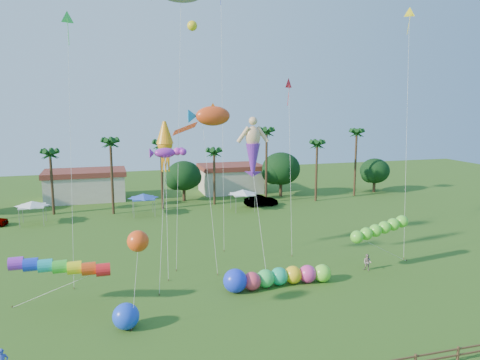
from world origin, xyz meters
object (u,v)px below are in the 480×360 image
object	(u,v)px
spectator_b	(367,262)
caterpillar_inflatable	(274,277)
car_b	(261,201)
blue_ball	(126,316)

from	to	relation	value
spectator_b	caterpillar_inflatable	world-z (taller)	caterpillar_inflatable
car_b	spectator_b	bearing A→B (deg)	-179.99
spectator_b	blue_ball	xyz separation A→B (m)	(-22.11, -5.36, 0.14)
caterpillar_inflatable	spectator_b	bearing A→B (deg)	5.68
blue_ball	car_b	bearing A→B (deg)	57.75
blue_ball	spectator_b	bearing A→B (deg)	13.62
car_b	caterpillar_inflatable	size ratio (longest dim) A/B	0.51
caterpillar_inflatable	blue_ball	xyz separation A→B (m)	(-12.41, -4.15, 0.09)
spectator_b	caterpillar_inflatable	distance (m)	9.78
spectator_b	caterpillar_inflatable	bearing A→B (deg)	-121.93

